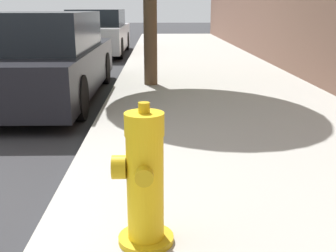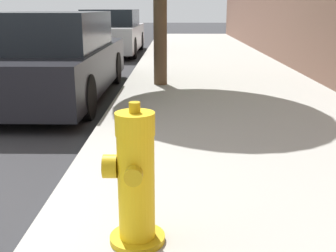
{
  "view_description": "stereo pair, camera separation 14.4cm",
  "coord_description": "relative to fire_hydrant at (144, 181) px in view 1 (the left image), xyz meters",
  "views": [
    {
      "loc": [
        2.65,
        -2.11,
        1.47
      ],
      "look_at": [
        2.74,
        1.29,
        0.51
      ],
      "focal_mm": 45.0,
      "sensor_mm": 36.0,
      "label": 1
    },
    {
      "loc": [
        2.79,
        -2.11,
        1.47
      ],
      "look_at": [
        2.74,
        1.29,
        0.51
      ],
      "focal_mm": 45.0,
      "sensor_mm": 36.0,
      "label": 2
    }
  ],
  "objects": [
    {
      "name": "parked_car_mid",
      "position": [
        -1.77,
        11.54,
        0.15
      ],
      "size": [
        1.71,
        4.41,
        1.4
      ],
      "color": "#B7B7BC",
      "rests_on": "ground_plane"
    },
    {
      "name": "fire_hydrant",
      "position": [
        0.0,
        0.0,
        0.0
      ],
      "size": [
        0.35,
        0.34,
        0.84
      ],
      "color": "#C39C11",
      "rests_on": "sidewalk_slab"
    },
    {
      "name": "parked_car_near",
      "position": [
        -1.73,
        4.67,
        0.15
      ],
      "size": [
        1.71,
        4.55,
        1.4
      ],
      "color": "black",
      "rests_on": "ground_plane"
    }
  ]
}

